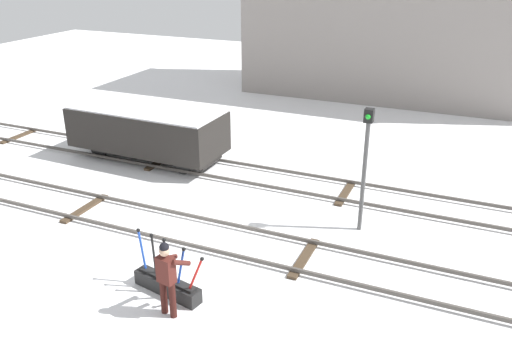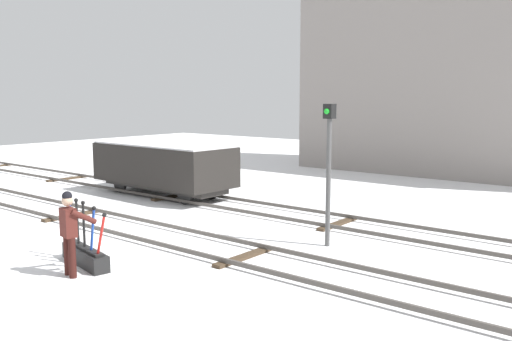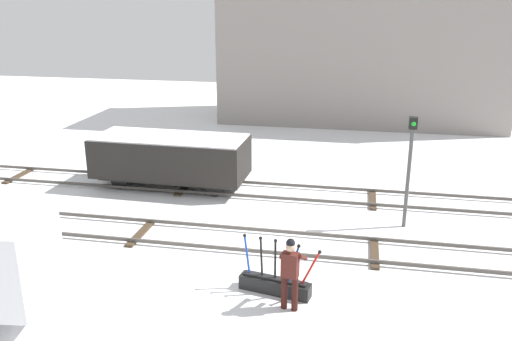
{
  "view_description": "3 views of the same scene",
  "coord_description": "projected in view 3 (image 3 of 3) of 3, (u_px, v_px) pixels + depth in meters",
  "views": [
    {
      "loc": [
        6.95,
        -11.07,
        7.4
      ],
      "look_at": [
        1.2,
        2.26,
        1.21
      ],
      "focal_mm": 36.88,
      "sensor_mm": 36.0,
      "label": 1
    },
    {
      "loc": [
        11.41,
        -9.37,
        3.72
      ],
      "look_at": [
        1.48,
        2.97,
        1.57
      ],
      "focal_mm": 38.23,
      "sensor_mm": 36.0,
      "label": 2
    },
    {
      "loc": [
        2.83,
        -14.05,
        6.96
      ],
      "look_at": [
        -0.35,
        2.24,
        1.53
      ],
      "focal_mm": 37.41,
      "sensor_mm": 36.0,
      "label": 3
    }
  ],
  "objects": [
    {
      "name": "switch_lever_frame",
      "position": [
        275.0,
        283.0,
        13.09
      ],
      "size": [
        2.04,
        0.71,
        1.45
      ],
      "rotation": [
        0.0,
        0.0,
        -0.2
      ],
      "color": "black",
      "rests_on": "ground_plane"
    },
    {
      "name": "track_main_line",
      "position": [
        253.0,
        240.0,
        15.76
      ],
      "size": [
        44.0,
        1.94,
        0.18
      ],
      "color": "#4C4742",
      "rests_on": "ground_plane"
    },
    {
      "name": "apartment_building",
      "position": [
        363.0,
        34.0,
        30.29
      ],
      "size": [
        16.06,
        5.98,
        9.81
      ],
      "color": "gray",
      "rests_on": "ground_plane"
    },
    {
      "name": "ground_plane",
      "position": [
        253.0,
        243.0,
        15.79
      ],
      "size": [
        60.0,
        60.0,
        0.0
      ],
      "primitive_type": "plane",
      "color": "white"
    },
    {
      "name": "freight_car_near_switch",
      "position": [
        171.0,
        158.0,
        20.12
      ],
      "size": [
        5.81,
        2.42,
        1.99
      ],
      "rotation": [
        0.0,
        0.0,
        -0.02
      ],
      "color": "#2D2B28",
      "rests_on": "ground_plane"
    },
    {
      "name": "signal_post",
      "position": [
        410.0,
        161.0,
        16.27
      ],
      "size": [
        0.24,
        0.32,
        3.55
      ],
      "color": "#4C4C4C",
      "rests_on": "ground_plane"
    },
    {
      "name": "rail_worker",
      "position": [
        290.0,
        269.0,
        12.19
      ],
      "size": [
        0.62,
        0.75,
        1.8
      ],
      "rotation": [
        0.0,
        0.0,
        -0.2
      ],
      "color": "#351511",
      "rests_on": "ground_plane"
    },
    {
      "name": "track_siding_near",
      "position": [
        276.0,
        191.0,
        19.72
      ],
      "size": [
        44.0,
        1.94,
        0.18
      ],
      "color": "#4C4742",
      "rests_on": "ground_plane"
    }
  ]
}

